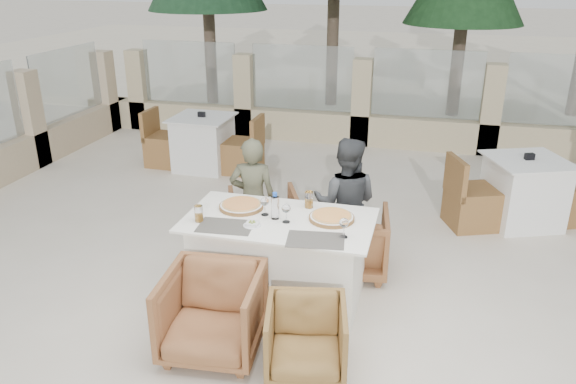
% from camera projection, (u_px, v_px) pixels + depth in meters
% --- Properties ---
extents(ground, '(80.00, 80.00, 0.00)m').
position_uv_depth(ground, '(285.00, 295.00, 5.06)').
color(ground, beige).
rests_on(ground, ground).
extents(sand_patch, '(30.00, 16.00, 0.01)m').
position_uv_depth(sand_patch, '(401.00, 60.00, 17.62)').
color(sand_patch, beige).
rests_on(sand_patch, ground).
extents(perimeter_wall_far, '(10.00, 0.34, 1.60)m').
position_uv_depth(perimeter_wall_far, '(362.00, 96.00, 9.07)').
color(perimeter_wall_far, tan).
rests_on(perimeter_wall_far, ground).
extents(dining_table, '(1.60, 0.90, 0.77)m').
position_uv_depth(dining_table, '(279.00, 259.00, 4.89)').
color(dining_table, white).
rests_on(dining_table, ground).
extents(placemat_near_left, '(0.47, 0.34, 0.00)m').
position_uv_depth(placemat_near_left, '(226.00, 226.00, 4.61)').
color(placemat_near_left, '#555149').
rests_on(placemat_near_left, dining_table).
extents(placemat_near_right, '(0.49, 0.36, 0.00)m').
position_uv_depth(placemat_near_right, '(316.00, 240.00, 4.38)').
color(placemat_near_right, '#555049').
rests_on(placemat_near_right, dining_table).
extents(pizza_left, '(0.48, 0.48, 0.05)m').
position_uv_depth(pizza_left, '(241.00, 205.00, 4.95)').
color(pizza_left, '#DA571D').
rests_on(pizza_left, dining_table).
extents(pizza_right, '(0.39, 0.39, 0.05)m').
position_uv_depth(pizza_right, '(332.00, 217.00, 4.72)').
color(pizza_right, orange).
rests_on(pizza_right, dining_table).
extents(water_bottle, '(0.08, 0.08, 0.24)m').
position_uv_depth(water_bottle, '(275.00, 206.00, 4.71)').
color(water_bottle, '#A2BFD5').
rests_on(water_bottle, dining_table).
extents(wine_glass_centre, '(0.09, 0.09, 0.18)m').
position_uv_depth(wine_glass_centre, '(265.00, 205.00, 4.79)').
color(wine_glass_centre, silver).
rests_on(wine_glass_centre, dining_table).
extents(wine_glass_near, '(0.09, 0.09, 0.18)m').
position_uv_depth(wine_glass_near, '(286.00, 212.00, 4.65)').
color(wine_glass_near, silver).
rests_on(wine_glass_near, dining_table).
extents(wine_glass_corner, '(0.09, 0.09, 0.18)m').
position_uv_depth(wine_glass_corner, '(344.00, 227.00, 4.39)').
color(wine_glass_corner, white).
rests_on(wine_glass_corner, dining_table).
extents(beer_glass_left, '(0.09, 0.09, 0.14)m').
position_uv_depth(beer_glass_left, '(199.00, 214.00, 4.68)').
color(beer_glass_left, '#C57F1B').
rests_on(beer_glass_left, dining_table).
extents(beer_glass_right, '(0.08, 0.08, 0.15)m').
position_uv_depth(beer_glass_right, '(309.00, 200.00, 4.94)').
color(beer_glass_right, orange).
rests_on(beer_glass_right, dining_table).
extents(olive_dish, '(0.14, 0.14, 0.04)m').
position_uv_depth(olive_dish, '(252.00, 224.00, 4.61)').
color(olive_dish, white).
rests_on(olive_dish, dining_table).
extents(armchair_far_left, '(0.90, 0.91, 0.64)m').
position_uv_depth(armchair_far_left, '(264.00, 222.00, 5.76)').
color(armchair_far_left, brown).
rests_on(armchair_far_left, ground).
extents(armchair_far_right, '(0.76, 0.78, 0.63)m').
position_uv_depth(armchair_far_right, '(351.00, 241.00, 5.36)').
color(armchair_far_right, brown).
rests_on(armchair_far_right, ground).
extents(armchair_near_left, '(0.78, 0.80, 0.67)m').
position_uv_depth(armchair_near_left, '(212.00, 313.00, 4.22)').
color(armchair_near_left, brown).
rests_on(armchair_near_left, ground).
extents(armchair_near_right, '(0.68, 0.70, 0.54)m').
position_uv_depth(armchair_near_right, '(306.00, 338.00, 4.04)').
color(armchair_near_right, olive).
rests_on(armchair_near_right, ground).
extents(diner_left, '(0.50, 0.37, 1.26)m').
position_uv_depth(diner_left, '(253.00, 200.00, 5.50)').
color(diner_left, '#53533C').
rests_on(diner_left, ground).
extents(diner_right, '(0.65, 0.51, 1.31)m').
position_uv_depth(diner_right, '(345.00, 204.00, 5.35)').
color(diner_right, '#3B3D40').
rests_on(diner_right, ground).
extents(bg_table_a, '(1.65, 0.83, 0.77)m').
position_uv_depth(bg_table_a, '(203.00, 143.00, 8.10)').
color(bg_table_a, silver).
rests_on(bg_table_a, ground).
extents(bg_table_b, '(1.83, 1.38, 0.77)m').
position_uv_depth(bg_table_b, '(524.00, 192.00, 6.35)').
color(bg_table_b, white).
rests_on(bg_table_b, ground).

